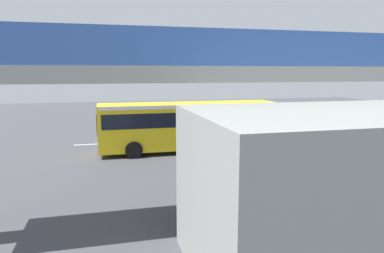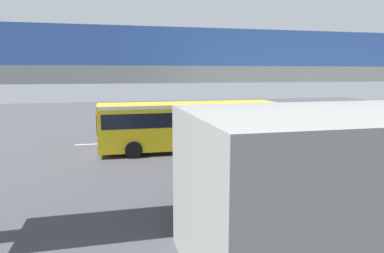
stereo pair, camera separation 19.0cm
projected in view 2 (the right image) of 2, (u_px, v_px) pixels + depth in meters
ground at (210, 149)px, 23.58m from camera, size 80.00×80.00×0.00m
city_bus at (189, 122)px, 22.81m from camera, size 11.54×2.85×3.15m
pedestrian at (224, 126)px, 27.65m from camera, size 0.38×0.38×1.79m
traffic_sign at (245, 112)px, 28.86m from camera, size 0.08×0.60×2.80m
lane_dash_leftmost at (291, 135)px, 28.76m from camera, size 2.00×0.20×0.01m
lane_dash_left at (246, 137)px, 27.84m from camera, size 2.00×0.20×0.01m
lane_dash_centre at (197, 139)px, 26.92m from camera, size 2.00×0.20×0.01m
lane_dash_right at (145, 142)px, 26.00m from camera, size 2.00×0.20×0.01m
lane_dash_rightmost at (89, 144)px, 25.08m from camera, size 2.00×0.20×0.01m
pedestrian_overpass at (295, 85)px, 12.55m from camera, size 25.07×2.60×6.42m
station_building at (360, 190)px, 9.13m from camera, size 9.00×5.04×4.20m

